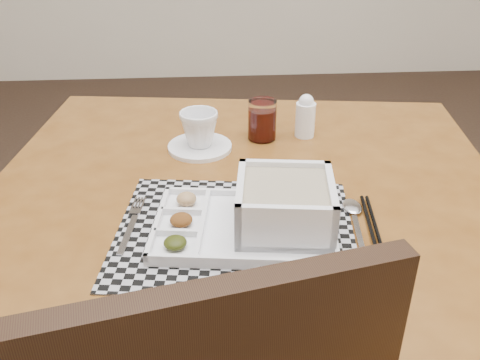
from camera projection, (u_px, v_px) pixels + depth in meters
name	position (u px, v px, depth m)	size (l,w,h in m)	color
floor	(229.00, 294.00, 1.99)	(5.00, 5.00, 0.00)	#312018
dining_table	(245.00, 230.00, 1.11)	(1.19, 1.19, 0.80)	#5D3411
placemat	(235.00, 231.00, 0.96)	(0.42, 0.36, 0.00)	#9FA0A7
serving_tray	(272.00, 212.00, 0.95)	(0.34, 0.26, 0.10)	white
fork	(131.00, 223.00, 0.98)	(0.04, 0.19, 0.00)	silver
spoon	(353.00, 210.00, 1.01)	(0.04, 0.18, 0.01)	silver
chopsticks	(374.00, 232.00, 0.95)	(0.05, 0.24, 0.01)	black
saucer	(200.00, 147.00, 1.25)	(0.15, 0.15, 0.01)	white
cup	(199.00, 129.00, 1.23)	(0.09, 0.09, 0.08)	white
juice_glass	(262.00, 121.00, 1.28)	(0.07, 0.07, 0.10)	white
creamer_bottle	(305.00, 116.00, 1.29)	(0.05, 0.05, 0.11)	white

